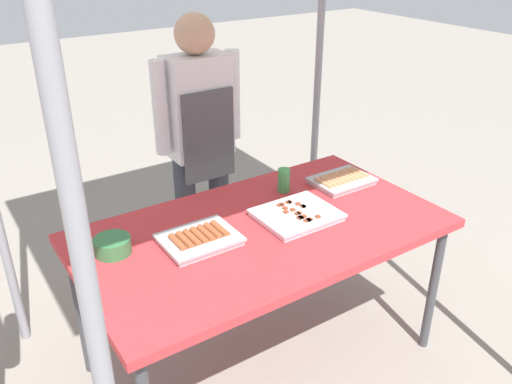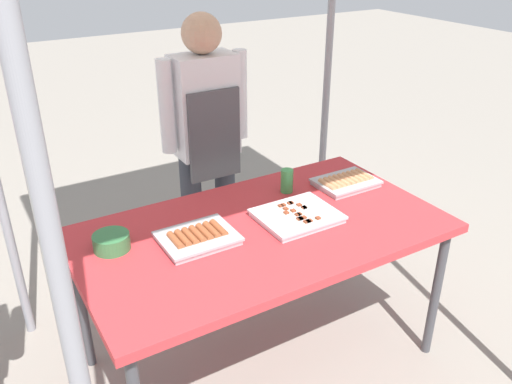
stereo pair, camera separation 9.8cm
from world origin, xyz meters
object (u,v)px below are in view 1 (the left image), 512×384
Objects in this scene: stall_table at (262,237)px; tray_grilled_sausages at (199,239)px; vendor_woman at (200,132)px; drink_cup_near_edge at (284,180)px; condiment_bowl at (113,246)px; tray_meat_skewers at (297,215)px; tray_pork_links at (342,180)px.

tray_grilled_sausages is (-0.29, 0.03, 0.07)m from stall_table.
drink_cup_near_edge is at bearing 104.40° from vendor_woman.
tray_grilled_sausages is at bearing 173.25° from stall_table.
condiment_bowl is (-0.32, 0.13, 0.01)m from tray_grilled_sausages.
condiment_bowl reaches higher than stall_table.
tray_grilled_sausages is at bearing 173.04° from tray_meat_skewers.
tray_meat_skewers is 0.23× the size of vendor_woman.
vendor_woman reaches higher than drink_cup_near_edge.
stall_table is at bearing 80.53° from vendor_woman.
vendor_woman reaches higher than tray_pork_links.
tray_pork_links is 0.20× the size of vendor_woman.
tray_meat_skewers is 0.28m from drink_cup_near_edge.
tray_meat_skewers is 2.96× the size of drink_cup_near_edge.
condiment_bowl is at bearing -175.47° from drink_cup_near_edge.
stall_table is at bearing 172.69° from tray_meat_skewers.
condiment_bowl is at bearing 166.86° from tray_meat_skewers.
tray_pork_links is at bearing 6.59° from tray_grilled_sausages.
stall_table is 0.19m from tray_meat_skewers.
tray_pork_links is at bearing -1.26° from condiment_bowl.
tray_pork_links is at bearing 123.09° from vendor_woman.
tray_grilled_sausages reaches higher than tray_pork_links.
condiment_bowl reaches higher than tray_meat_skewers.
tray_grilled_sausages is 1.03× the size of tray_pork_links.
tray_meat_skewers is 1.15× the size of tray_pork_links.
tray_pork_links is 0.83m from vendor_woman.
vendor_woman is (-0.15, 0.58, 0.10)m from drink_cup_near_edge.
stall_table is 0.60m from tray_pork_links.
vendor_woman is at bearing 80.53° from stall_table.
condiment_bowl is 0.10× the size of vendor_woman.
stall_table is 0.64m from condiment_bowl.
condiment_bowl is 1.27× the size of drink_cup_near_edge.
vendor_woman is at bearing 104.40° from drink_cup_near_edge.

